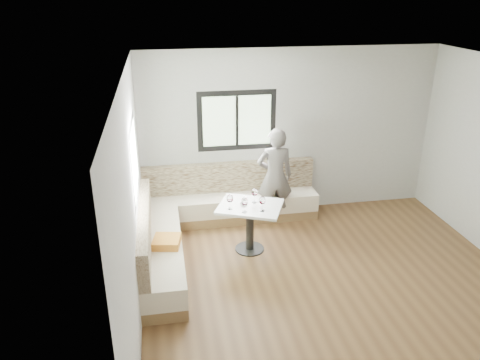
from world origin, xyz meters
name	(u,v)px	position (x,y,z in m)	size (l,w,h in m)	color
room	(337,189)	(-0.08, 0.08, 1.41)	(5.01, 5.01, 2.81)	brown
banquette	(203,220)	(-1.59, 1.63, 0.33)	(2.90, 2.80, 0.95)	olive
table	(250,217)	(-0.93, 1.19, 0.55)	(1.10, 0.99, 0.74)	black
person	(275,176)	(-0.35, 2.05, 0.81)	(0.59, 0.39, 1.62)	#625E5B
olive_ramekin	(244,203)	(-1.01, 1.26, 0.76)	(0.11, 0.11, 0.04)	white
wine_glass_a	(230,199)	(-1.23, 1.13, 0.89)	(0.10, 0.10, 0.22)	white
wine_glass_b	(245,202)	(-1.05, 1.00, 0.89)	(0.10, 0.10, 0.22)	white
wine_glass_c	(262,201)	(-0.79, 0.99, 0.89)	(0.10, 0.10, 0.22)	white
wine_glass_d	(255,193)	(-0.84, 1.29, 0.89)	(0.10, 0.10, 0.22)	white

